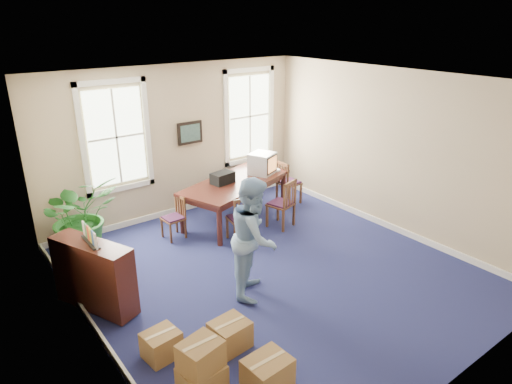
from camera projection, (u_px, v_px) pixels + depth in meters
floor at (272, 271)px, 7.82m from camera, size 6.50×6.50×0.00m
ceiling at (275, 81)px, 6.65m from camera, size 6.50×6.50×0.00m
wall_back at (177, 141)px, 9.65m from camera, size 6.50×0.00×6.50m
wall_front at (468, 269)px, 4.82m from camera, size 6.50×0.00×6.50m
wall_left at (83, 235)px, 5.55m from camera, size 0.00×6.50×6.50m
wall_right at (392, 152)px, 8.92m from camera, size 0.00×6.50×6.50m
baseboard_back at (182, 209)px, 10.19m from camera, size 6.00×0.04×0.12m
baseboard_left at (101, 337)px, 6.12m from camera, size 0.04×6.50×0.12m
baseboard_right at (383, 223)px, 9.47m from camera, size 0.04×6.50×0.12m
window_left at (116, 137)px, 8.79m from camera, size 1.40×0.12×2.20m
window_right at (249, 116)px, 10.59m from camera, size 1.40×0.12×2.20m
wall_picture at (190, 133)px, 9.72m from camera, size 0.58×0.06×0.48m
conference_table at (236, 200)px, 9.68m from camera, size 2.76×1.89×0.86m
crt_tv at (262, 163)px, 9.91m from camera, size 0.68×0.71×0.46m
game_console at (276, 170)px, 10.13m from camera, size 0.16×0.19×0.04m
equipment_bag at (223, 178)px, 9.37m from camera, size 0.50×0.37×0.23m
chair_near_left at (240, 218)px, 8.74m from camera, size 0.49×0.49×0.94m
chair_near_right at (281, 203)px, 9.30m from camera, size 0.57×0.57×1.03m
chair_end_left at (173, 218)px, 8.85m from camera, size 0.40×0.40×0.85m
chair_end_right at (289, 182)px, 10.49m from camera, size 0.46×0.46×1.02m
man at (254, 237)px, 6.94m from camera, size 1.16×1.17×1.90m
credenza at (94, 276)px, 6.68m from camera, size 0.88×1.39×1.06m
brochure_rack at (90, 236)px, 6.45m from camera, size 0.21×0.60×0.26m
potted_plant at (80, 216)px, 8.18m from camera, size 1.43×1.28×1.48m
cardboard_boxes at (211, 356)px, 5.34m from camera, size 1.52×1.52×0.75m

